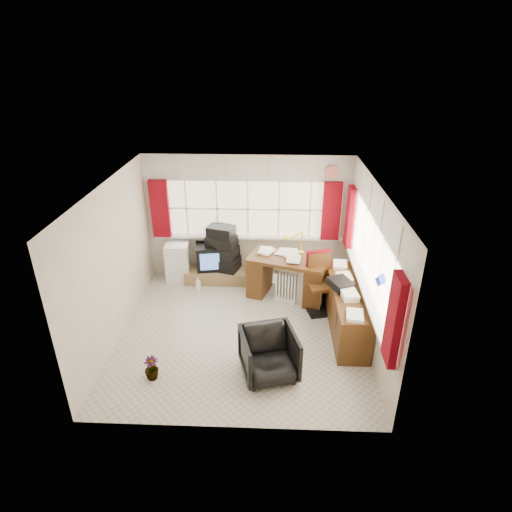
# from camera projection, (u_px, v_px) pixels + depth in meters

# --- Properties ---
(ground) EXTENTS (4.00, 4.00, 0.00)m
(ground) POSITION_uv_depth(u_px,v_px,m) (242.00, 331.00, 7.14)
(ground) COLOR beige
(ground) RESTS_ON ground
(room_walls) EXTENTS (4.00, 4.00, 4.00)m
(room_walls) POSITION_uv_depth(u_px,v_px,m) (240.00, 251.00, 6.48)
(room_walls) COLOR beige
(room_walls) RESTS_ON ground
(window_back) EXTENTS (3.70, 0.12, 3.60)m
(window_back) POSITION_uv_depth(u_px,v_px,m) (248.00, 234.00, 8.47)
(window_back) COLOR beige
(window_back) RESTS_ON room_walls
(window_right) EXTENTS (0.12, 3.70, 3.60)m
(window_right) POSITION_uv_depth(u_px,v_px,m) (365.00, 285.00, 6.65)
(window_right) COLOR beige
(window_right) RESTS_ON room_walls
(curtains) EXTENTS (3.83, 3.83, 1.15)m
(curtains) POSITION_uv_depth(u_px,v_px,m) (298.00, 231.00, 7.29)
(curtains) COLOR maroon
(curtains) RESTS_ON room_walls
(overhead_cabinets) EXTENTS (3.98, 3.98, 0.48)m
(overhead_cabinets) POSITION_uv_depth(u_px,v_px,m) (304.00, 185.00, 6.99)
(overhead_cabinets) COLOR silver
(overhead_cabinets) RESTS_ON room_walls
(desk) EXTENTS (1.56, 1.10, 0.86)m
(desk) POSITION_uv_depth(u_px,v_px,m) (287.00, 275.00, 7.95)
(desk) COLOR #552E14
(desk) RESTS_ON ground
(desk_lamp) EXTENTS (0.19, 0.17, 0.44)m
(desk_lamp) POSITION_uv_depth(u_px,v_px,m) (302.00, 238.00, 7.85)
(desk_lamp) COLOR yellow
(desk_lamp) RESTS_ON desk
(task_chair) EXTENTS (0.56, 0.58, 1.10)m
(task_chair) POSITION_uv_depth(u_px,v_px,m) (319.00, 279.00, 7.54)
(task_chair) COLOR black
(task_chair) RESTS_ON ground
(office_chair) EXTENTS (0.93, 0.95, 0.71)m
(office_chair) POSITION_uv_depth(u_px,v_px,m) (269.00, 354.00, 6.06)
(office_chair) COLOR black
(office_chair) RESTS_ON ground
(radiator) EXTENTS (0.42, 0.26, 0.58)m
(radiator) POSITION_uv_depth(u_px,v_px,m) (286.00, 290.00, 7.88)
(radiator) COLOR white
(radiator) RESTS_ON ground
(credenza) EXTENTS (0.50, 2.00, 0.85)m
(credenza) POSITION_uv_depth(u_px,v_px,m) (346.00, 308.00, 7.08)
(credenza) COLOR #552E14
(credenza) RESTS_ON ground
(file_tray) EXTENTS (0.45, 0.49, 0.13)m
(file_tray) POSITION_uv_depth(u_px,v_px,m) (341.00, 284.00, 6.93)
(file_tray) COLOR black
(file_tray) RESTS_ON credenza
(tv_bench) EXTENTS (1.40, 0.50, 0.25)m
(tv_bench) POSITION_uv_depth(u_px,v_px,m) (221.00, 275.00, 8.65)
(tv_bench) COLOR #997B4C
(tv_bench) RESTS_ON ground
(crt_tv) EXTENTS (0.64, 0.60, 0.50)m
(crt_tv) POSITION_uv_depth(u_px,v_px,m) (210.00, 256.00, 8.57)
(crt_tv) COLOR black
(crt_tv) RESTS_ON tv_bench
(hifi_stack) EXTENTS (0.76, 0.60, 0.91)m
(hifi_stack) POSITION_uv_depth(u_px,v_px,m) (222.00, 250.00, 8.46)
(hifi_stack) COLOR black
(hifi_stack) RESTS_ON tv_bench
(mini_fridge) EXTENTS (0.50, 0.50, 0.79)m
(mini_fridge) POSITION_uv_depth(u_px,v_px,m) (178.00, 261.00, 8.60)
(mini_fridge) COLOR white
(mini_fridge) RESTS_ON ground
(spray_bottle_a) EXTENTS (0.13, 0.13, 0.27)m
(spray_bottle_a) POSITION_uv_depth(u_px,v_px,m) (198.00, 284.00, 8.30)
(spray_bottle_a) COLOR white
(spray_bottle_a) RESTS_ON ground
(spray_bottle_b) EXTENTS (0.10, 0.10, 0.17)m
(spray_bottle_b) POSITION_uv_depth(u_px,v_px,m) (257.00, 293.00, 8.09)
(spray_bottle_b) COLOR #7EBCB0
(spray_bottle_b) RESTS_ON ground
(flower_vase) EXTENTS (0.22, 0.22, 0.36)m
(flower_vase) POSITION_uv_depth(u_px,v_px,m) (151.00, 368.00, 6.06)
(flower_vase) COLOR black
(flower_vase) RESTS_ON ground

